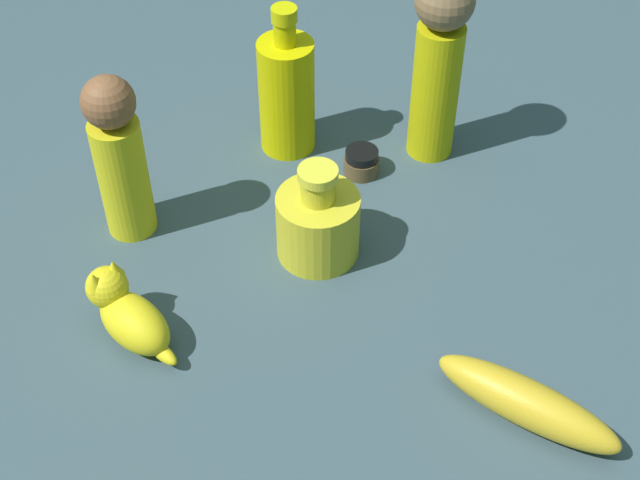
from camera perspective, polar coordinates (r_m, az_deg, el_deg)
ground at (r=1.00m, az=-0.00°, el=-2.91°), size 2.00×2.00×0.00m
cat_figurine at (r=0.95m, az=-12.11°, el=-4.57°), size 0.09×0.12×0.08m
banana at (r=0.89m, az=13.00°, el=-10.04°), size 0.16×0.17×0.05m
person_figure_child at (r=1.10m, az=7.52°, el=11.23°), size 0.08×0.08×0.25m
bottle_short at (r=1.00m, az=-0.13°, el=1.15°), size 0.09×0.09×0.12m
bottle_tall at (r=1.13m, az=-2.13°, el=9.31°), size 0.07×0.07×0.20m
nail_polish_jar at (r=1.12m, az=2.65°, el=4.98°), size 0.04×0.04×0.03m
person_figure_adult at (r=1.02m, az=-12.62°, el=5.16°), size 0.08×0.08×0.21m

